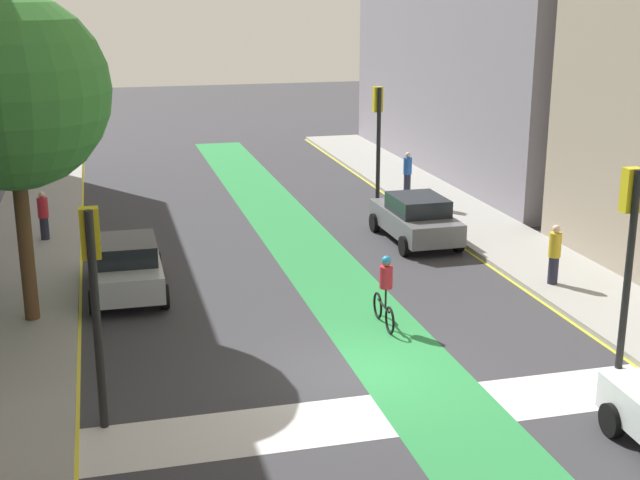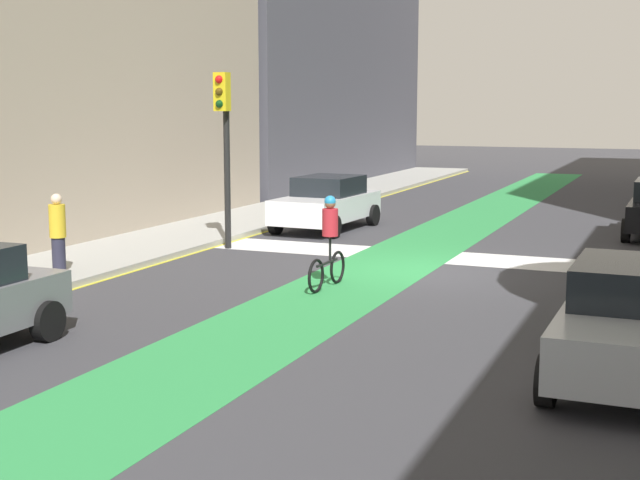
# 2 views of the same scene
# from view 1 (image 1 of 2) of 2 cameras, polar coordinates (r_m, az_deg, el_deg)

# --- Properties ---
(ground_plane) EXTENTS (120.00, 120.00, 0.00)m
(ground_plane) POSITION_cam_1_polar(r_m,az_deg,el_deg) (19.11, 2.72, -8.68)
(ground_plane) COLOR #38383D
(bike_lane_paint) EXTENTS (2.40, 60.00, 0.01)m
(bike_lane_paint) POSITION_cam_1_polar(r_m,az_deg,el_deg) (19.42, 5.72, -8.31)
(bike_lane_paint) COLOR #2D8C47
(bike_lane_paint) RESTS_ON ground_plane
(crosswalk_band) EXTENTS (12.00, 1.80, 0.01)m
(crosswalk_band) POSITION_cam_1_polar(r_m,az_deg,el_deg) (17.40, 4.69, -11.32)
(crosswalk_band) COLOR silver
(crosswalk_band) RESTS_ON ground_plane
(curb_stripe_left) EXTENTS (0.16, 60.00, 0.01)m
(curb_stripe_left) POSITION_cam_1_polar(r_m,az_deg,el_deg) (18.40, -15.75, -10.31)
(curb_stripe_left) COLOR yellow
(curb_stripe_left) RESTS_ON ground_plane
(curb_stripe_right) EXTENTS (0.16, 60.00, 0.01)m
(curb_stripe_right) POSITION_cam_1_polar(r_m,az_deg,el_deg) (21.53, 18.27, -6.56)
(curb_stripe_right) COLOR yellow
(curb_stripe_right) RESTS_ON ground_plane
(traffic_signal_near_right) EXTENTS (0.35, 0.52, 4.44)m
(traffic_signal_near_right) POSITION_cam_1_polar(r_m,az_deg,el_deg) (19.47, 19.67, 0.58)
(traffic_signal_near_right) COLOR black
(traffic_signal_near_right) RESTS_ON ground_plane
(traffic_signal_near_left) EXTENTS (0.35, 0.52, 4.25)m
(traffic_signal_near_left) POSITION_cam_1_polar(r_m,az_deg,el_deg) (16.36, -14.68, -2.32)
(traffic_signal_near_left) COLOR black
(traffic_signal_near_left) RESTS_ON ground_plane
(traffic_signal_far_right) EXTENTS (0.35, 0.52, 4.46)m
(traffic_signal_far_right) POSITION_cam_1_polar(r_m,az_deg,el_deg) (33.63, 3.83, 7.73)
(traffic_signal_far_right) COLOR black
(traffic_signal_far_right) RESTS_ON ground_plane
(car_grey_right_far) EXTENTS (2.05, 4.22, 1.57)m
(car_grey_right_far) POSITION_cam_1_polar(r_m,az_deg,el_deg) (28.62, 6.31, 1.44)
(car_grey_right_far) COLOR slate
(car_grey_right_far) RESTS_ON ground_plane
(car_silver_left_far) EXTENTS (2.05, 4.21, 1.57)m
(car_silver_left_far) POSITION_cam_1_polar(r_m,az_deg,el_deg) (24.15, -12.61, -1.64)
(car_silver_left_far) COLOR #B2B7BF
(car_silver_left_far) RESTS_ON ground_plane
(cyclist_in_lane) EXTENTS (0.32, 1.73, 1.86)m
(cyclist_in_lane) POSITION_cam_1_polar(r_m,az_deg,el_deg) (21.24, 4.30, -3.28)
(cyclist_in_lane) COLOR black
(cyclist_in_lane) RESTS_ON ground_plane
(pedestrian_sidewalk_right_a) EXTENTS (0.34, 0.34, 1.69)m
(pedestrian_sidewalk_right_a) POSITION_cam_1_polar(r_m,az_deg,el_deg) (24.74, 15.16, -0.89)
(pedestrian_sidewalk_right_a) COLOR #262638
(pedestrian_sidewalk_right_a) RESTS_ON sidewalk_right
(pedestrian_sidewalk_left_a) EXTENTS (0.34, 0.34, 1.61)m
(pedestrian_sidewalk_left_a) POSITION_cam_1_polar(r_m,az_deg,el_deg) (29.59, -17.73, 1.57)
(pedestrian_sidewalk_left_a) COLOR #262638
(pedestrian_sidewalk_left_a) RESTS_ON sidewalk_left
(pedestrian_sidewalk_right_b) EXTENTS (0.34, 0.34, 1.64)m
(pedestrian_sidewalk_right_b) POSITION_cam_1_polar(r_m,az_deg,el_deg) (35.01, 5.77, 4.47)
(pedestrian_sidewalk_right_b) COLOR #262638
(pedestrian_sidewalk_right_b) RESTS_ON sidewalk_right
(street_tree_near) EXTENTS (4.61, 4.61, 7.91)m
(street_tree_near) POSITION_cam_1_polar(r_m,az_deg,el_deg) (21.53, -19.68, 9.14)
(street_tree_near) COLOR brown
(street_tree_near) RESTS_ON sidewalk_left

